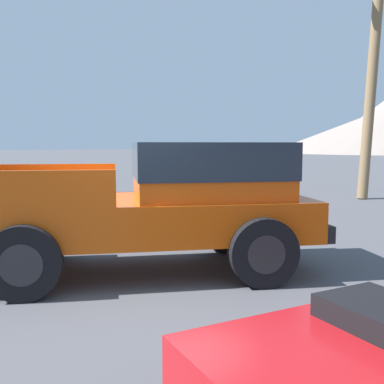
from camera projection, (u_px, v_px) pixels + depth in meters
The scene contains 3 objects.
ground_plane at pixel (144, 276), 6.51m from camera, with size 320.00×320.00×0.00m, color #4C4C51.
orange_pickup_truck at pixel (169, 198), 6.73m from camera, with size 4.46×5.40×1.93m.
palm_tree_tall at pixel (372, 7), 15.18m from camera, with size 2.79×2.94×8.84m.
Camera 1 is at (5.11, -3.84, 1.90)m, focal length 42.00 mm.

